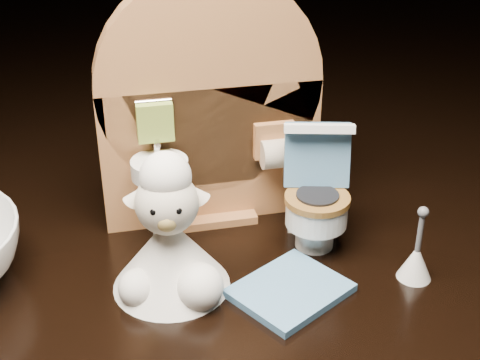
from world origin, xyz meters
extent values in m
cube|color=black|center=(0.00, 0.00, -0.05)|extent=(2.50, 2.50, 0.10)
cube|color=#A66A3B|center=(0.00, 0.07, 0.04)|extent=(0.13, 0.02, 0.09)
cylinder|color=#A66A3B|center=(0.00, 0.07, 0.09)|extent=(0.13, 0.02, 0.13)
cube|color=#A66A3B|center=(0.00, 0.07, 0.00)|extent=(0.05, 0.04, 0.01)
cylinder|color=white|center=(-0.03, 0.05, 0.02)|extent=(0.01, 0.01, 0.04)
cylinder|color=white|center=(-0.03, 0.04, 0.05)|extent=(0.03, 0.03, 0.01)
cylinder|color=silver|center=(-0.03, 0.05, 0.06)|extent=(0.00, 0.00, 0.01)
cube|color=olive|center=(-0.03, 0.05, 0.07)|extent=(0.02, 0.01, 0.02)
cube|color=#A66A3B|center=(0.04, 0.06, 0.05)|extent=(0.02, 0.01, 0.02)
cylinder|color=#C2AF95|center=(0.04, 0.05, 0.05)|extent=(0.02, 0.02, 0.02)
cylinder|color=white|center=(0.05, 0.02, 0.01)|extent=(0.02, 0.02, 0.02)
cylinder|color=white|center=(0.05, 0.02, 0.02)|extent=(0.03, 0.03, 0.01)
cylinder|color=brown|center=(0.05, 0.02, 0.03)|extent=(0.04, 0.04, 0.00)
cube|color=white|center=(0.06, 0.04, 0.02)|extent=(0.03, 0.02, 0.04)
cube|color=teal|center=(0.05, 0.03, 0.05)|extent=(0.04, 0.02, 0.04)
cube|color=white|center=(0.05, 0.03, 0.07)|extent=(0.04, 0.02, 0.01)
cylinder|color=#9CCD46|center=(0.06, 0.03, 0.05)|extent=(0.01, 0.01, 0.01)
cube|color=teal|center=(0.02, -0.02, 0.00)|extent=(0.07, 0.07, 0.00)
cone|color=white|center=(0.09, -0.02, 0.01)|extent=(0.02, 0.02, 0.02)
cylinder|color=#59595B|center=(0.09, -0.02, 0.03)|extent=(0.00, 0.00, 0.02)
sphere|color=#59595B|center=(0.09, -0.02, 0.04)|extent=(0.01, 0.01, 0.01)
cone|color=white|center=(-0.03, 0.00, 0.02)|extent=(0.06, 0.06, 0.04)
sphere|color=white|center=(-0.02, -0.02, 0.01)|extent=(0.02, 0.02, 0.02)
sphere|color=white|center=(-0.05, -0.01, 0.01)|extent=(0.02, 0.02, 0.02)
sphere|color=beige|center=(-0.03, 0.00, 0.05)|extent=(0.03, 0.03, 0.03)
sphere|color=tan|center=(-0.04, -0.01, 0.05)|extent=(0.01, 0.01, 0.01)
sphere|color=white|center=(-0.03, 0.00, 0.07)|extent=(0.03, 0.03, 0.03)
cone|color=beige|center=(-0.05, 0.00, 0.06)|extent=(0.02, 0.01, 0.01)
cone|color=beige|center=(-0.02, 0.00, 0.06)|extent=(0.02, 0.01, 0.01)
sphere|color=black|center=(-0.04, -0.01, 0.05)|extent=(0.00, 0.00, 0.00)
sphere|color=black|center=(-0.03, -0.02, 0.05)|extent=(0.00, 0.00, 0.00)
camera|label=1|loc=(-0.06, -0.29, 0.22)|focal=50.00mm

